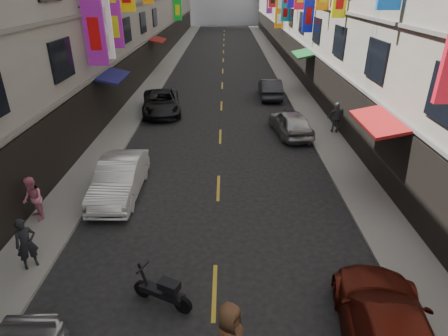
{
  "coord_description": "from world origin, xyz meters",
  "views": [
    {
      "loc": [
        0.31,
        4.08,
        7.77
      ],
      "look_at": [
        0.27,
        12.27,
        3.75
      ],
      "focal_mm": 30.0,
      "sensor_mm": 36.0,
      "label": 1
    }
  ],
  "objects_px": {
    "scooter_crossing": "(163,292)",
    "car_left_mid": "(119,178)",
    "pedestrian_rfar": "(336,118)",
    "car_right_near": "(390,334)",
    "car_left_far": "(161,102)",
    "pedestrian_lfar": "(33,199)",
    "car_right_far": "(270,88)",
    "car_right_mid": "(291,123)",
    "scooter_far_right": "(288,118)",
    "pedestrian_lnear": "(26,244)"
  },
  "relations": [
    {
      "from": "scooter_far_right",
      "to": "pedestrian_rfar",
      "type": "bearing_deg",
      "value": 141.76
    },
    {
      "from": "car_right_far",
      "to": "car_left_mid",
      "type": "bearing_deg",
      "value": 63.17
    },
    {
      "from": "car_left_mid",
      "to": "pedestrian_rfar",
      "type": "relative_size",
      "value": 2.6
    },
    {
      "from": "car_left_far",
      "to": "car_right_far",
      "type": "distance_m",
      "value": 8.58
    },
    {
      "from": "car_right_mid",
      "to": "car_left_far",
      "type": "bearing_deg",
      "value": -35.4
    },
    {
      "from": "scooter_crossing",
      "to": "pedestrian_rfar",
      "type": "xyz_separation_m",
      "value": [
        7.96,
        12.88,
        0.55
      ]
    },
    {
      "from": "car_right_far",
      "to": "pedestrian_lnear",
      "type": "distance_m",
      "value": 21.37
    },
    {
      "from": "scooter_crossing",
      "to": "pedestrian_lnear",
      "type": "bearing_deg",
      "value": 97.26
    },
    {
      "from": "car_right_near",
      "to": "pedestrian_rfar",
      "type": "xyz_separation_m",
      "value": [
        2.6,
        14.44,
        0.26
      ]
    },
    {
      "from": "scooter_far_right",
      "to": "car_right_far",
      "type": "xyz_separation_m",
      "value": [
        -0.46,
        6.15,
        0.28
      ]
    },
    {
      "from": "car_left_mid",
      "to": "car_left_far",
      "type": "relative_size",
      "value": 0.88
    },
    {
      "from": "car_right_far",
      "to": "pedestrian_rfar",
      "type": "height_order",
      "value": "pedestrian_rfar"
    },
    {
      "from": "scooter_far_right",
      "to": "car_right_mid",
      "type": "height_order",
      "value": "car_right_mid"
    },
    {
      "from": "car_right_near",
      "to": "pedestrian_lfar",
      "type": "height_order",
      "value": "pedestrian_lfar"
    },
    {
      "from": "car_right_near",
      "to": "car_right_far",
      "type": "bearing_deg",
      "value": -81.18
    },
    {
      "from": "car_right_near",
      "to": "pedestrian_rfar",
      "type": "relative_size",
      "value": 2.89
    },
    {
      "from": "car_right_near",
      "to": "car_right_mid",
      "type": "height_order",
      "value": "car_right_near"
    },
    {
      "from": "car_right_near",
      "to": "car_right_mid",
      "type": "bearing_deg",
      "value": -82.0
    },
    {
      "from": "car_left_far",
      "to": "pedestrian_lfar",
      "type": "bearing_deg",
      "value": -110.33
    },
    {
      "from": "car_left_far",
      "to": "car_left_mid",
      "type": "bearing_deg",
      "value": -99.26
    },
    {
      "from": "car_right_far",
      "to": "pedestrian_lnear",
      "type": "relative_size",
      "value": 2.65
    },
    {
      "from": "scooter_far_right",
      "to": "pedestrian_lnear",
      "type": "xyz_separation_m",
      "value": [
        -9.69,
        -13.12,
        0.5
      ]
    },
    {
      "from": "car_left_mid",
      "to": "pedestrian_lnear",
      "type": "bearing_deg",
      "value": -109.59
    },
    {
      "from": "car_left_mid",
      "to": "car_right_near",
      "type": "xyz_separation_m",
      "value": [
        7.98,
        -7.43,
        -0.02
      ]
    },
    {
      "from": "car_left_far",
      "to": "pedestrian_rfar",
      "type": "distance_m",
      "value": 11.31
    },
    {
      "from": "scooter_far_right",
      "to": "car_left_far",
      "type": "height_order",
      "value": "car_left_far"
    },
    {
      "from": "scooter_crossing",
      "to": "car_right_mid",
      "type": "distance_m",
      "value": 13.85
    },
    {
      "from": "pedestrian_lnear",
      "to": "pedestrian_lfar",
      "type": "relative_size",
      "value": 0.98
    },
    {
      "from": "scooter_crossing",
      "to": "scooter_far_right",
      "type": "xyz_separation_m",
      "value": [
        5.5,
        14.5,
        0.0
      ]
    },
    {
      "from": "scooter_crossing",
      "to": "pedestrian_lnear",
      "type": "xyz_separation_m",
      "value": [
        -4.19,
        1.38,
        0.5
      ]
    },
    {
      "from": "car_left_mid",
      "to": "car_right_mid",
      "type": "distance_m",
      "value": 10.55
    },
    {
      "from": "pedestrian_rfar",
      "to": "scooter_far_right",
      "type": "bearing_deg",
      "value": -29.97
    },
    {
      "from": "car_right_mid",
      "to": "pedestrian_lfar",
      "type": "height_order",
      "value": "pedestrian_lfar"
    },
    {
      "from": "pedestrian_lnear",
      "to": "scooter_crossing",
      "type": "bearing_deg",
      "value": -58.68
    },
    {
      "from": "car_left_mid",
      "to": "car_left_far",
      "type": "xyz_separation_m",
      "value": [
        -0.02,
        10.96,
        -0.03
      ]
    },
    {
      "from": "car_left_far",
      "to": "pedestrian_lfar",
      "type": "distance_m",
      "value": 13.19
    },
    {
      "from": "car_right_near",
      "to": "scooter_crossing",
      "type": "bearing_deg",
      "value": -8.19
    },
    {
      "from": "scooter_crossing",
      "to": "car_left_mid",
      "type": "relative_size",
      "value": 0.37
    },
    {
      "from": "car_right_near",
      "to": "pedestrian_lnear",
      "type": "height_order",
      "value": "pedestrian_lnear"
    },
    {
      "from": "car_right_near",
      "to": "car_right_mid",
      "type": "distance_m",
      "value": 14.33
    },
    {
      "from": "scooter_far_right",
      "to": "pedestrian_lfar",
      "type": "distance_m",
      "value": 15.05
    },
    {
      "from": "pedestrian_lfar",
      "to": "pedestrian_lnear",
      "type": "bearing_deg",
      "value": -20.06
    },
    {
      "from": "car_right_far",
      "to": "pedestrian_rfar",
      "type": "distance_m",
      "value": 8.31
    },
    {
      "from": "car_right_mid",
      "to": "car_right_far",
      "type": "bearing_deg",
      "value": -96.18
    },
    {
      "from": "car_left_mid",
      "to": "car_right_far",
      "type": "height_order",
      "value": "car_left_mid"
    },
    {
      "from": "scooter_crossing",
      "to": "car_right_far",
      "type": "height_order",
      "value": "car_right_far"
    },
    {
      "from": "car_left_far",
      "to": "scooter_far_right",
      "type": "bearing_deg",
      "value": -25.33
    },
    {
      "from": "scooter_crossing",
      "to": "pedestrian_lfar",
      "type": "relative_size",
      "value": 1.0
    },
    {
      "from": "scooter_crossing",
      "to": "car_right_near",
      "type": "xyz_separation_m",
      "value": [
        5.36,
        -1.55,
        0.29
      ]
    },
    {
      "from": "scooter_crossing",
      "to": "car_right_mid",
      "type": "height_order",
      "value": "car_right_mid"
    }
  ]
}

